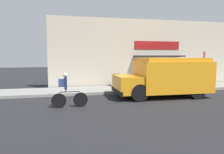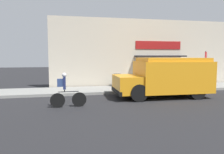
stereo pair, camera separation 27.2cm
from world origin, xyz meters
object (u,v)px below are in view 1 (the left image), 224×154
at_px(cyclist, 67,91).
at_px(trash_bin, 117,80).
at_px(school_bus, 166,76).
at_px(stop_sign_post, 204,63).

distance_m(cyclist, trash_bin, 6.21).
bearing_deg(cyclist, school_bus, 13.31).
xyz_separation_m(school_bus, trash_bin, (-2.02, 3.57, -0.55)).
distance_m(cyclist, stop_sign_post, 10.30).
relative_size(school_bus, stop_sign_post, 2.15).
xyz_separation_m(stop_sign_post, trash_bin, (-5.97, 1.56, -1.23)).
height_order(stop_sign_post, trash_bin, stop_sign_post).
distance_m(school_bus, stop_sign_post, 4.49).
bearing_deg(school_bus, trash_bin, 121.33).
xyz_separation_m(school_bus, stop_sign_post, (3.95, 2.01, 0.68)).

